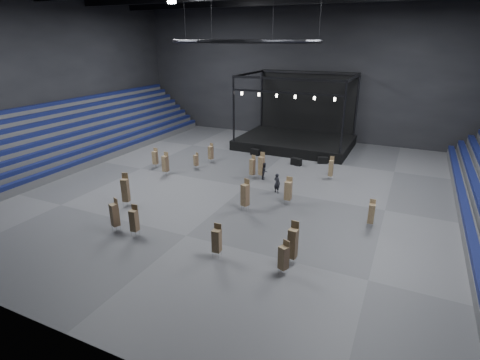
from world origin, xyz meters
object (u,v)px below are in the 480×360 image
at_px(chair_stack_13, 211,152).
at_px(chair_stack_0, 331,168).
at_px(chair_stack_6, 165,163).
at_px(chair_stack_15, 245,194).
at_px(chair_stack_9, 217,240).
at_px(crew_member, 264,171).
at_px(chair_stack_5, 125,190).
at_px(flight_case_left, 255,152).
at_px(man_center, 277,183).
at_px(chair_stack_4, 261,165).
at_px(chair_stack_7, 196,160).
at_px(chair_stack_11, 252,166).
at_px(stage, 297,135).
at_px(chair_stack_10, 134,220).
at_px(chair_stack_2, 288,190).
at_px(flight_case_right, 323,160).
at_px(chair_stack_3, 115,214).
at_px(chair_stack_8, 371,213).
at_px(chair_stack_1, 155,157).
at_px(flight_case_mid, 296,162).
at_px(chair_stack_12, 293,243).
at_px(chair_stack_14, 284,257).

bearing_deg(chair_stack_13, chair_stack_0, 12.28).
relative_size(chair_stack_6, chair_stack_15, 0.91).
height_order(chair_stack_9, crew_member, chair_stack_9).
distance_m(chair_stack_5, chair_stack_15, 9.96).
bearing_deg(flight_case_left, man_center, -57.72).
relative_size(chair_stack_4, chair_stack_7, 1.52).
relative_size(chair_stack_11, chair_stack_13, 1.08).
distance_m(stage, chair_stack_10, 28.41).
bearing_deg(chair_stack_2, flight_case_right, 89.30).
bearing_deg(chair_stack_15, crew_member, 115.85).
distance_m(chair_stack_5, chair_stack_10, 5.49).
bearing_deg(chair_stack_3, chair_stack_2, 66.00).
distance_m(chair_stack_7, chair_stack_8, 19.76).
bearing_deg(chair_stack_15, chair_stack_1, 172.59).
distance_m(chair_stack_2, man_center, 2.71).
distance_m(chair_stack_15, crew_member, 7.66).
bearing_deg(chair_stack_10, chair_stack_11, 74.39).
relative_size(flight_case_mid, chair_stack_7, 0.66).
distance_m(chair_stack_1, chair_stack_8, 23.44).
bearing_deg(stage, chair_stack_15, -84.40).
xyz_separation_m(chair_stack_5, chair_stack_10, (4.01, -3.75, -0.24)).
relative_size(flight_case_right, chair_stack_1, 0.51).
height_order(chair_stack_8, chair_stack_15, chair_stack_15).
height_order(chair_stack_1, chair_stack_11, chair_stack_11).
relative_size(flight_case_left, chair_stack_9, 0.47).
height_order(chair_stack_12, chair_stack_13, chair_stack_12).
distance_m(flight_case_left, chair_stack_11, 8.08).
distance_m(chair_stack_12, chair_stack_14, 1.37).
distance_m(flight_case_left, chair_stack_2, 14.66).
height_order(chair_stack_3, chair_stack_10, chair_stack_3).
bearing_deg(chair_stack_13, flight_case_mid, 30.10).
relative_size(flight_case_mid, chair_stack_9, 0.51).
distance_m(stage, chair_stack_14, 29.28).
bearing_deg(chair_stack_1, flight_case_mid, 23.08).
bearing_deg(crew_member, flight_case_right, -42.98).
height_order(flight_case_mid, chair_stack_14, chair_stack_14).
height_order(chair_stack_4, chair_stack_11, chair_stack_4).
relative_size(chair_stack_15, crew_member, 1.61).
distance_m(chair_stack_7, crew_member, 7.86).
xyz_separation_m(stage, chair_stack_2, (4.86, -18.46, -0.16)).
bearing_deg(man_center, chair_stack_8, 179.73).
bearing_deg(chair_stack_13, flight_case_left, 64.98).
bearing_deg(chair_stack_4, chair_stack_2, -39.73).
bearing_deg(flight_case_left, flight_case_right, 1.42).
bearing_deg(chair_stack_0, chair_stack_1, -166.85).
xyz_separation_m(stage, chair_stack_11, (-0.41, -13.80, -0.23)).
bearing_deg(chair_stack_14, chair_stack_13, 153.18).
xyz_separation_m(flight_case_right, chair_stack_8, (6.79, -13.74, 0.78)).
bearing_deg(flight_case_right, chair_stack_12, -81.83).
height_order(chair_stack_6, chair_stack_13, chair_stack_6).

